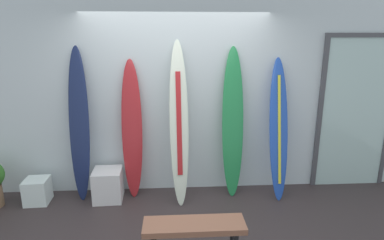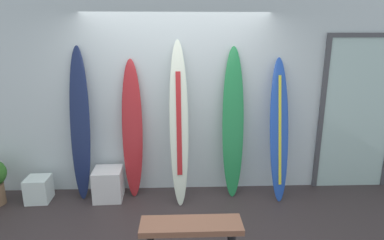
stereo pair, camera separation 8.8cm
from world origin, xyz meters
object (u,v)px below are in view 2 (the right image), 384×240
Objects in this scene: display_block_center at (39,189)px; surfboard_emerald at (233,125)px; display_block_left at (108,184)px; surfboard_ivory at (179,123)px; surfboard_crimson at (132,130)px; surfboard_navy at (80,126)px; glass_door at (358,111)px; surfboard_cobalt at (279,130)px; bench at (191,228)px.

surfboard_emerald is at bearing 2.85° from display_block_center.
surfboard_emerald is 4.79× the size of display_block_left.
surfboard_emerald is at bearing 9.03° from surfboard_ivory.
surfboard_crimson is at bearing 7.29° from display_block_center.
surfboard_crimson is 1.38m from surfboard_emerald.
surfboard_crimson reaches higher than display_block_left.
surfboard_navy reaches higher than surfboard_emerald.
display_block_center is at bearing -178.31° from display_block_left.
surfboard_ivory is 4.99× the size of display_block_left.
glass_door is (3.89, 0.16, 0.12)m from surfboard_navy.
surfboard_crimson is at bearing 176.50° from surfboard_cobalt.
surfboard_navy reaches higher than display_block_center.
surfboard_navy is 1.01× the size of surfboard_emerald.
surfboard_navy is 1.09× the size of surfboard_crimson.
surfboard_emerald reaches higher than display_block_left.
bench reaches higher than display_block_center.
surfboard_cobalt is at bearing 0.74° from display_block_center.
display_block_left is at bearing -176.52° from surfboard_emerald.
display_block_center is at bearing -172.71° from surfboard_crimson.
display_block_center is at bearing -179.55° from surfboard_ivory.
display_block_left is 1.28× the size of display_block_center.
surfboard_cobalt is at bearing -1.96° from surfboard_navy.
surfboard_crimson is 0.83m from display_block_left.
surfboard_cobalt is at bearing -168.10° from glass_door.
surfboard_ivory is 2.57m from glass_door.
surfboard_ivory is at bearing 94.95° from bench.
surfboard_crimson is at bearing 166.83° from surfboard_ivory.
display_block_center is (-3.28, -0.04, -0.79)m from surfboard_cobalt.
display_block_center is at bearing -176.23° from glass_door.
bench is at bearing -132.88° from surfboard_cobalt.
surfboard_navy is 0.93× the size of glass_door.
surfboard_navy is 2.07m from surfboard_emerald.
surfboard_emerald is at bearing 171.67° from surfboard_cobalt.
display_block_center is at bearing 147.59° from bench.
display_block_left is (-0.98, 0.01, -0.86)m from surfboard_ivory.
surfboard_navy is 2.69m from surfboard_cobalt.
surfboard_cobalt reaches higher than display_block_center.
surfboard_navy is at bearing 162.84° from display_block_left.
display_block_left is 0.94m from display_block_center.
surfboard_crimson is 0.99× the size of surfboard_cobalt.
surfboard_cobalt is 2.46m from display_block_left.
bench is at bearing -85.05° from surfboard_ivory.
surfboard_ivory is 0.96× the size of glass_door.
bench is at bearing -146.94° from glass_door.
surfboard_emerald is 0.63m from surfboard_cobalt.
surfboard_emerald is 6.11× the size of display_block_center.
surfboard_cobalt is 4.45× the size of display_block_left.
surfboard_crimson reaches higher than bench.
surfboard_crimson is 4.42× the size of display_block_left.
surfboard_emerald is 2.80m from display_block_center.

